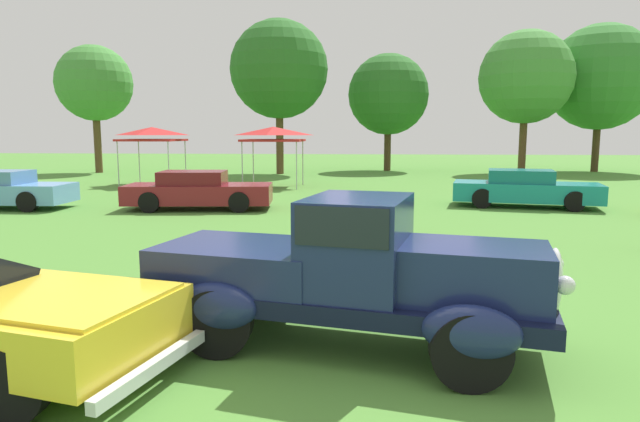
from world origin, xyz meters
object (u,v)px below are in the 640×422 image
object	(u,v)px
feature_pickup_truck	(350,271)
canopy_tent_center_field	(273,133)
show_car_burgundy	(198,191)
show_car_teal	(525,189)
canopy_tent_left_field	(152,133)
show_car_skyblue	(1,190)

from	to	relation	value
feature_pickup_truck	canopy_tent_center_field	world-z (taller)	canopy_tent_center_field
show_car_burgundy	show_car_teal	size ratio (longest dim) A/B	0.97
show_car_burgundy	show_car_teal	world-z (taller)	same
show_car_teal	canopy_tent_center_field	size ratio (longest dim) A/B	1.78
show_car_teal	canopy_tent_left_field	xyz separation A→B (m)	(-15.23, 6.86, 1.82)
show_car_burgundy	canopy_tent_left_field	size ratio (longest dim) A/B	1.73
show_car_burgundy	show_car_skyblue	bearing A→B (deg)	-177.06
feature_pickup_truck	show_car_burgundy	world-z (taller)	feature_pickup_truck
feature_pickup_truck	canopy_tent_left_field	world-z (taller)	canopy_tent_left_field
show_car_burgundy	canopy_tent_left_field	distance (m)	9.73
feature_pickup_truck	show_car_burgundy	bearing A→B (deg)	115.05
feature_pickup_truck	show_car_teal	distance (m)	13.56
show_car_teal	canopy_tent_left_field	world-z (taller)	canopy_tent_left_field
feature_pickup_truck	show_car_teal	world-z (taller)	feature_pickup_truck
feature_pickup_truck	canopy_tent_center_field	distance (m)	19.18
feature_pickup_truck	show_car_teal	bearing A→B (deg)	66.59
canopy_tent_left_field	show_car_burgundy	bearing A→B (deg)	-60.45
show_car_skyblue	show_car_teal	distance (m)	16.99
show_car_skyblue	show_car_burgundy	size ratio (longest dim) A/B	0.92
show_car_skyblue	canopy_tent_center_field	world-z (taller)	canopy_tent_center_field
show_car_skyblue	canopy_tent_left_field	distance (m)	8.99
show_car_skyblue	canopy_tent_center_field	distance (m)	11.17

